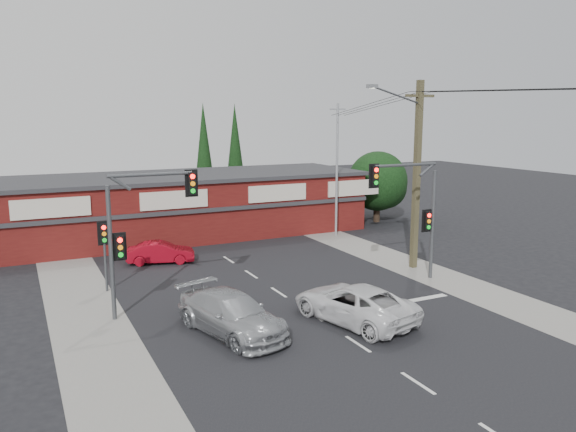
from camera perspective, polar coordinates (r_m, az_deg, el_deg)
name	(u,v)px	position (r m, az deg, el deg)	size (l,w,h in m)	color
ground	(301,307)	(24.67, 1.29, -9.22)	(120.00, 120.00, 0.00)	black
road_strip	(256,277)	(28.98, -3.31, -6.25)	(14.00, 70.00, 0.01)	black
verge_left	(81,301)	(27.00, -20.33, -8.12)	(3.00, 70.00, 0.02)	gray
verge_right	(391,259)	(33.09, 10.41, -4.31)	(3.00, 70.00, 0.02)	gray
stop_line	(387,305)	(25.23, 10.05, -8.89)	(6.50, 0.35, 0.01)	silver
white_suv	(354,303)	(22.96, 6.71, -8.78)	(2.51, 5.45, 1.52)	silver
silver_suv	(231,314)	(21.68, -5.77, -9.87)	(2.18, 5.35, 1.55)	#ABAEB1
red_sedan	(161,252)	(32.36, -12.80, -3.63)	(1.29, 3.71, 1.22)	maroon
lane_dashes	(358,344)	(21.04, 7.12, -12.77)	(0.12, 28.58, 0.01)	silver
shop_building	(174,205)	(39.33, -11.51, 1.11)	(27.30, 8.40, 4.22)	#4C100F
tree_cluster	(376,184)	(44.47, 8.95, 3.21)	(5.90, 5.10, 5.50)	#2D2116
conifer_near	(204,149)	(46.94, -8.53, 6.75)	(1.80, 1.80, 9.25)	#2D2116
conifer_far	(235,147)	(49.98, -5.39, 7.01)	(1.80, 1.80, 9.25)	#2D2116
traffic_mast_left	(137,223)	(23.44, -15.09, -0.65)	(3.77, 0.27, 5.97)	#47494C
traffic_mast_right	(415,203)	(28.23, 12.82, 1.27)	(3.96, 0.27, 5.97)	#47494C
pedestal_signal	(104,242)	(27.49, -18.17, -2.49)	(0.55, 0.27, 3.38)	#47494C
utility_pole	(415,169)	(30.53, 12.78, 4.67)	(4.38, 0.59, 10.00)	#4C452B
steel_pole	(337,168)	(38.31, 4.99, 4.91)	(1.20, 0.16, 9.00)	gray
power_lines	(501,96)	(26.48, 20.86, 11.37)	(2.01, 29.00, 1.22)	black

